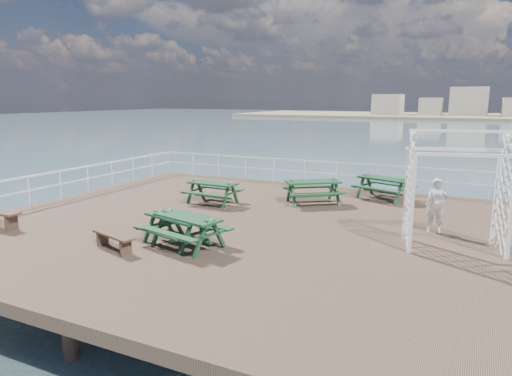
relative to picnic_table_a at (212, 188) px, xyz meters
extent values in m
cube|color=brown|center=(3.17, -1.82, -0.72)|extent=(18.00, 14.00, 0.30)
plane|color=#3C5965|center=(3.17, 38.18, -2.57)|extent=(300.00, 300.00, 0.00)
cube|color=beige|center=(-16.83, 130.18, 1.23)|extent=(8.00, 8.00, 6.00)
cube|color=beige|center=(-4.83, 130.18, 0.73)|extent=(6.00, 8.00, 5.00)
cube|color=beige|center=(5.17, 130.18, 2.23)|extent=(10.00, 8.00, 8.00)
cylinder|color=brown|center=(-4.33, 3.68, -1.92)|extent=(0.36, 0.36, 2.10)
cube|color=white|center=(3.17, 5.03, 0.48)|extent=(17.70, 0.07, 0.07)
cube|color=white|center=(3.17, 5.03, -0.02)|extent=(17.70, 0.05, 0.05)
cylinder|color=white|center=(-5.68, 5.03, -0.02)|extent=(0.05, 0.05, 1.10)
cube|color=white|center=(-5.68, -1.82, 0.48)|extent=(0.07, 13.70, 0.07)
cube|color=white|center=(-5.68, -1.82, -0.02)|extent=(0.05, 13.70, 0.05)
cube|color=#163D1F|center=(0.00, 0.00, 0.18)|extent=(1.84, 0.78, 0.06)
cube|color=#163D1F|center=(0.02, 0.60, -0.11)|extent=(1.82, 0.32, 0.05)
cube|color=#163D1F|center=(-0.02, -0.60, -0.11)|extent=(1.82, 0.32, 0.05)
cube|color=#163D1F|center=(-0.76, 0.03, -0.13)|extent=(0.14, 1.46, 0.06)
cube|color=#163D1F|center=(0.76, -0.03, -0.13)|extent=(0.14, 1.46, 0.06)
cube|color=#163D1F|center=(-0.74, 0.33, -0.18)|extent=(0.10, 0.52, 0.88)
cube|color=#163D1F|center=(-0.77, -0.27, -0.18)|extent=(0.10, 0.52, 0.88)
cube|color=#163D1F|center=(0.77, 0.27, -0.18)|extent=(0.10, 0.52, 0.88)
cube|color=#163D1F|center=(0.74, -0.33, -0.18)|extent=(0.10, 0.52, 0.88)
cube|color=#163D1F|center=(0.00, 0.00, -0.31)|extent=(1.61, 0.15, 0.06)
cube|color=#163D1F|center=(5.48, 3.46, 0.23)|extent=(2.06, 1.33, 0.06)
cube|color=#163D1F|center=(5.68, 4.07, -0.08)|extent=(1.90, 0.88, 0.05)
cube|color=#163D1F|center=(5.27, 2.86, -0.08)|extent=(1.90, 0.88, 0.05)
cube|color=#163D1F|center=(4.72, 3.73, -0.11)|extent=(0.59, 1.49, 0.06)
cube|color=#163D1F|center=(6.23, 3.20, -0.11)|extent=(0.59, 1.49, 0.06)
cube|color=#163D1F|center=(4.82, 4.03, -0.16)|extent=(0.26, 0.55, 0.94)
cube|color=#163D1F|center=(4.61, 3.42, -0.16)|extent=(0.26, 0.55, 0.94)
cube|color=#163D1F|center=(6.34, 3.51, -0.16)|extent=(0.26, 0.55, 0.94)
cube|color=#163D1F|center=(6.13, 2.90, -0.16)|extent=(0.26, 0.55, 0.94)
cube|color=#163D1F|center=(5.48, 3.46, -0.30)|extent=(1.64, 0.64, 0.06)
cube|color=#163D1F|center=(3.30, 1.59, 0.23)|extent=(2.02, 1.76, 0.06)
cube|color=#163D1F|center=(2.92, 2.11, -0.08)|extent=(1.73, 1.36, 0.05)
cube|color=#163D1F|center=(3.68, 1.06, -0.08)|extent=(1.73, 1.36, 0.05)
cube|color=#163D1F|center=(2.65, 1.11, -0.10)|extent=(0.99, 1.32, 0.06)
cube|color=#163D1F|center=(3.96, 2.06, -0.10)|extent=(0.99, 1.32, 0.06)
cube|color=#163D1F|center=(2.46, 1.37, -0.15)|extent=(0.40, 0.50, 0.95)
cube|color=#163D1F|center=(2.84, 0.85, -0.15)|extent=(0.40, 0.50, 0.95)
cube|color=#163D1F|center=(3.77, 2.33, -0.15)|extent=(0.40, 0.50, 0.95)
cube|color=#163D1F|center=(4.15, 1.80, -0.15)|extent=(0.40, 0.50, 0.95)
cube|color=#163D1F|center=(3.30, 1.59, -0.29)|extent=(1.45, 1.09, 0.06)
cube|color=#163D1F|center=(2.00, -4.50, 0.21)|extent=(2.01, 1.15, 0.06)
cube|color=#163D1F|center=(2.14, -3.89, -0.09)|extent=(1.90, 0.69, 0.05)
cube|color=#163D1F|center=(1.85, -5.12, -0.09)|extent=(1.90, 0.69, 0.05)
cube|color=#163D1F|center=(1.23, -4.32, -0.11)|extent=(0.43, 1.50, 0.06)
cube|color=#163D1F|center=(2.76, -4.68, -0.11)|extent=(0.43, 1.50, 0.06)
cube|color=#163D1F|center=(1.30, -4.02, -0.17)|extent=(0.21, 0.55, 0.92)
cube|color=#163D1F|center=(1.16, -4.63, -0.17)|extent=(0.21, 0.55, 0.92)
cube|color=#163D1F|center=(2.83, -4.38, -0.17)|extent=(0.21, 0.55, 0.92)
cube|color=#163D1F|center=(2.69, -4.99, -0.17)|extent=(0.21, 0.55, 0.92)
cube|color=#163D1F|center=(2.00, -4.50, -0.30)|extent=(1.65, 0.47, 0.06)
cube|color=#163D1F|center=(1.61, -4.47, 0.16)|extent=(1.89, 1.12, 0.06)
cube|color=#163D1F|center=(1.76, -3.90, -0.12)|extent=(1.78, 0.69, 0.05)
cube|color=#163D1F|center=(1.45, -5.04, -0.12)|extent=(1.78, 0.69, 0.05)
cube|color=#163D1F|center=(0.89, -4.28, -0.14)|extent=(0.44, 1.40, 0.06)
cube|color=#163D1F|center=(2.32, -4.66, -0.14)|extent=(0.44, 1.40, 0.06)
cube|color=#163D1F|center=(0.97, -4.00, -0.19)|extent=(0.21, 0.51, 0.86)
cube|color=#163D1F|center=(0.81, -4.57, -0.19)|extent=(0.21, 0.51, 0.86)
cube|color=#163D1F|center=(2.40, -4.38, -0.19)|extent=(0.21, 0.51, 0.86)
cube|color=#163D1F|center=(2.24, -4.95, -0.19)|extent=(0.21, 0.51, 0.86)
cube|color=#163D1F|center=(1.61, -4.47, -0.32)|extent=(1.54, 0.48, 0.06)
cube|color=brown|center=(-3.50, -5.51, -0.34)|extent=(0.09, 0.38, 0.44)
cube|color=brown|center=(0.45, -5.55, -0.18)|extent=(1.48, 0.72, 0.05)
cube|color=brown|center=(-0.07, -5.41, -0.38)|extent=(0.15, 0.32, 0.36)
cube|color=brown|center=(0.97, -5.70, -0.38)|extent=(0.15, 0.32, 0.36)
cube|color=white|center=(7.24, -2.51, 0.65)|extent=(0.11, 0.11, 2.44)
cube|color=white|center=(6.94, -1.33, 0.65)|extent=(0.11, 0.11, 2.44)
cube|color=white|center=(9.41, -1.97, 0.65)|extent=(0.11, 0.11, 2.44)
cube|color=white|center=(9.11, -0.78, 0.65)|extent=(0.11, 0.11, 2.44)
cube|color=white|center=(8.32, -2.24, 1.91)|extent=(2.38, 0.67, 0.08)
cube|color=white|center=(8.02, -1.06, 1.91)|extent=(2.38, 0.67, 0.08)
cube|color=white|center=(8.17, -1.65, 2.43)|extent=(2.38, 0.66, 0.07)
imported|color=silver|center=(7.64, -0.34, 0.22)|extent=(0.59, 0.41, 1.57)
camera|label=1|loc=(8.56, -13.93, 3.24)|focal=32.00mm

